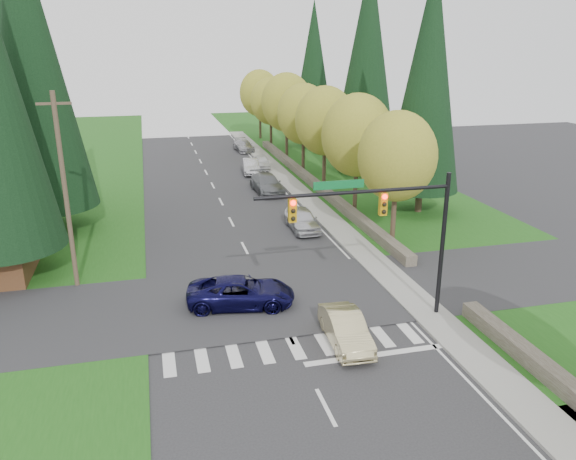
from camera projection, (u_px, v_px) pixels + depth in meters
name	position (u px, v px, depth m)	size (l,w,h in m)	color
ground	(317.00, 391.00, 20.59)	(120.00, 120.00, 0.00)	#28282B
grass_east	(406.00, 213.00, 41.97)	(14.00, 110.00, 0.06)	#1E5516
grass_west	(33.00, 241.00, 35.96)	(14.00, 110.00, 0.06)	#1E5516
cross_street	(271.00, 299.00, 27.94)	(120.00, 8.00, 0.10)	#28282B
sidewalk_east	(320.00, 210.00, 42.38)	(1.80, 80.00, 0.13)	gray
curb_east	(309.00, 211.00, 42.19)	(0.20, 80.00, 0.13)	gray
stone_wall_north	(312.00, 181.00, 50.04)	(0.70, 40.00, 0.70)	#4C4438
traffic_signal	(386.00, 217.00, 24.14)	(8.70, 0.37, 6.80)	black
utility_pole	(65.00, 191.00, 27.78)	(1.60, 0.24, 10.00)	#473828
decid_tree_0	(397.00, 157.00, 33.80)	(4.80, 4.80, 8.37)	#38281C
decid_tree_1	(357.00, 135.00, 40.19)	(5.20, 5.20, 8.80)	#38281C
decid_tree_2	(325.00, 121.00, 46.54)	(5.00, 5.00, 8.82)	#38281C
decid_tree_3	(304.00, 114.00, 53.08)	(5.00, 5.00, 8.55)	#38281C
decid_tree_4	(287.00, 102.00, 59.41)	(5.40, 5.40, 9.18)	#38281C
decid_tree_5	(271.00, 101.00, 65.97)	(4.80, 4.80, 8.30)	#38281C
decid_tree_6	(260.00, 93.00, 72.32)	(5.20, 5.20, 8.86)	#38281C
conifer_w_c	(29.00, 57.00, 34.44)	(6.46, 6.46, 20.80)	#38281C
conifer_w_e	(16.00, 70.00, 39.81)	(5.78, 5.78, 18.80)	#38281C
conifer_e_a	(428.00, 78.00, 39.09)	(5.44, 5.44, 17.80)	#38281C
conifer_e_b	(367.00, 57.00, 51.87)	(6.12, 6.12, 19.80)	#38281C
conifer_e_c	(313.00, 68.00, 64.99)	(5.10, 5.10, 16.80)	#38281C
sedan_champagne	(346.00, 329.00, 23.62)	(1.43, 4.11, 1.36)	beige
suv_navy	(241.00, 292.00, 27.00)	(2.38, 5.15, 1.43)	#0C0B38
parked_car_a	(302.00, 219.00, 37.99)	(1.76, 4.37, 1.49)	silver
parked_car_b	(267.00, 184.00, 47.45)	(2.13, 5.24, 1.52)	slate
parked_car_c	(251.00, 166.00, 54.35)	(1.48, 4.24, 1.40)	#BBBBC0
parked_car_d	(261.00, 162.00, 56.38)	(1.58, 3.94, 1.34)	silver
parked_car_e	(244.00, 146.00, 65.50)	(1.83, 4.51, 1.31)	#A2A3A7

